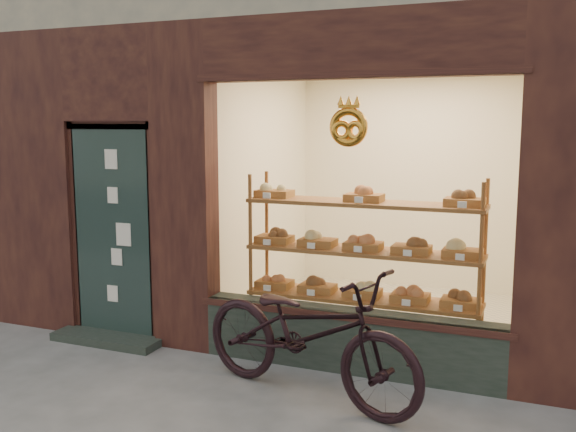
% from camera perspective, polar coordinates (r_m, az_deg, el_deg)
% --- Properties ---
extents(display_shelf, '(2.20, 0.45, 1.70)m').
position_cam_1_polar(display_shelf, '(6.05, 6.68, -4.60)').
color(display_shelf, brown).
rests_on(display_shelf, ground).
extents(bicycle, '(2.17, 1.24, 1.08)m').
position_cam_1_polar(bicycle, '(5.16, 1.75, -10.33)').
color(bicycle, black).
rests_on(bicycle, ground).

